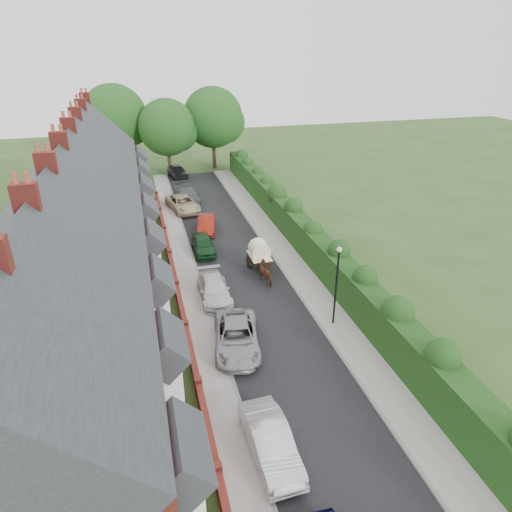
{
  "coord_description": "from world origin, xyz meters",
  "views": [
    {
      "loc": [
        -7.05,
        -17.13,
        15.74
      ],
      "look_at": [
        0.18,
        10.03,
        2.2
      ],
      "focal_mm": 32.0,
      "sensor_mm": 36.0,
      "label": 1
    }
  ],
  "objects_px": {
    "car_white": "(214,289)",
    "car_black": "(178,171)",
    "lamppost": "(337,276)",
    "car_grey": "(187,194)",
    "car_silver_b": "(237,337)",
    "horse_cart": "(259,254)",
    "car_beige": "(183,204)",
    "horse": "(267,273)",
    "car_silver_a": "(270,442)",
    "car_green": "(203,244)",
    "car_red": "(206,224)"
  },
  "relations": [
    {
      "from": "car_red",
      "to": "lamppost",
      "type": "bearing_deg",
      "value": -62.35
    },
    {
      "from": "car_grey",
      "to": "car_black",
      "type": "distance_m",
      "value": 9.17
    },
    {
      "from": "car_green",
      "to": "horse",
      "type": "height_order",
      "value": "horse"
    },
    {
      "from": "car_white",
      "to": "car_green",
      "type": "relative_size",
      "value": 1.15
    },
    {
      "from": "car_white",
      "to": "car_green",
      "type": "xyz_separation_m",
      "value": [
        0.42,
        7.34,
        0.01
      ]
    },
    {
      "from": "lamppost",
      "to": "car_black",
      "type": "relative_size",
      "value": 1.13
    },
    {
      "from": "car_red",
      "to": "horse",
      "type": "relative_size",
      "value": 2.27
    },
    {
      "from": "car_silver_a",
      "to": "lamppost",
      "type": "bearing_deg",
      "value": 49.26
    },
    {
      "from": "car_grey",
      "to": "horse_cart",
      "type": "relative_size",
      "value": 1.64
    },
    {
      "from": "car_silver_a",
      "to": "car_beige",
      "type": "distance_m",
      "value": 30.73
    },
    {
      "from": "car_silver_b",
      "to": "horse_cart",
      "type": "height_order",
      "value": "horse_cart"
    },
    {
      "from": "car_silver_a",
      "to": "car_red",
      "type": "distance_m",
      "value": 24.78
    },
    {
      "from": "car_silver_a",
      "to": "horse_cart",
      "type": "xyz_separation_m",
      "value": [
        3.97,
        16.24,
        0.61
      ]
    },
    {
      "from": "car_silver_a",
      "to": "car_white",
      "type": "height_order",
      "value": "car_silver_a"
    },
    {
      "from": "car_beige",
      "to": "car_grey",
      "type": "relative_size",
      "value": 0.96
    },
    {
      "from": "car_grey",
      "to": "horse_cart",
      "type": "height_order",
      "value": "horse_cart"
    },
    {
      "from": "lamppost",
      "to": "car_silver_b",
      "type": "height_order",
      "value": "lamppost"
    },
    {
      "from": "horse",
      "to": "car_beige",
      "type": "bearing_deg",
      "value": -92.13
    },
    {
      "from": "lamppost",
      "to": "car_beige",
      "type": "relative_size",
      "value": 0.99
    },
    {
      "from": "car_black",
      "to": "lamppost",
      "type": "bearing_deg",
      "value": -89.2
    },
    {
      "from": "car_grey",
      "to": "car_silver_b",
      "type": "bearing_deg",
      "value": -95.67
    },
    {
      "from": "car_red",
      "to": "car_white",
      "type": "bearing_deg",
      "value": -86.0
    },
    {
      "from": "car_white",
      "to": "car_beige",
      "type": "bearing_deg",
      "value": 90.37
    },
    {
      "from": "car_green",
      "to": "horse_cart",
      "type": "xyz_separation_m",
      "value": [
        3.54,
        -4.16,
        0.67
      ]
    },
    {
      "from": "car_white",
      "to": "horse_cart",
      "type": "bearing_deg",
      "value": 39.08
    },
    {
      "from": "car_beige",
      "to": "car_grey",
      "type": "xyz_separation_m",
      "value": [
        0.75,
        2.87,
        0.06
      ]
    },
    {
      "from": "horse",
      "to": "lamppost",
      "type": "bearing_deg",
      "value": 96.29
    },
    {
      "from": "lamppost",
      "to": "horse",
      "type": "bearing_deg",
      "value": 111.94
    },
    {
      "from": "car_silver_b",
      "to": "horse",
      "type": "bearing_deg",
      "value": 71.39
    },
    {
      "from": "car_beige",
      "to": "horse_cart",
      "type": "relative_size",
      "value": 1.59
    },
    {
      "from": "car_silver_a",
      "to": "car_white",
      "type": "relative_size",
      "value": 0.97
    },
    {
      "from": "car_silver_b",
      "to": "car_white",
      "type": "height_order",
      "value": "car_silver_b"
    },
    {
      "from": "car_grey",
      "to": "car_black",
      "type": "bearing_deg",
      "value": 85.26
    },
    {
      "from": "lamppost",
      "to": "car_white",
      "type": "xyz_separation_m",
      "value": [
        -6.4,
        4.86,
        -2.61
      ]
    },
    {
      "from": "car_beige",
      "to": "car_green",
      "type": "bearing_deg",
      "value": -99.64
    },
    {
      "from": "car_white",
      "to": "car_black",
      "type": "height_order",
      "value": "car_black"
    },
    {
      "from": "car_green",
      "to": "car_black",
      "type": "relative_size",
      "value": 0.89
    },
    {
      "from": "car_white",
      "to": "car_red",
      "type": "relative_size",
      "value": 1.12
    },
    {
      "from": "car_silver_b",
      "to": "car_red",
      "type": "height_order",
      "value": "car_silver_b"
    },
    {
      "from": "car_silver_a",
      "to": "car_black",
      "type": "bearing_deg",
      "value": 86.2
    },
    {
      "from": "car_silver_a",
      "to": "car_grey",
      "type": "xyz_separation_m",
      "value": [
        0.75,
        33.6,
        0.04
      ]
    },
    {
      "from": "car_silver_b",
      "to": "car_white",
      "type": "xyz_separation_m",
      "value": [
        -0.26,
        5.61,
        -0.05
      ]
    },
    {
      "from": "car_grey",
      "to": "horse",
      "type": "height_order",
      "value": "car_grey"
    },
    {
      "from": "car_red",
      "to": "car_black",
      "type": "distance_m",
      "value": 18.04
    },
    {
      "from": "lamppost",
      "to": "car_white",
      "type": "relative_size",
      "value": 1.1
    },
    {
      "from": "car_green",
      "to": "car_silver_b",
      "type": "bearing_deg",
      "value": -90.37
    },
    {
      "from": "lamppost",
      "to": "car_beige",
      "type": "xyz_separation_m",
      "value": [
        -6.4,
        22.53,
        -2.57
      ]
    },
    {
      "from": "car_red",
      "to": "horse_cart",
      "type": "distance_m",
      "value": 8.91
    },
    {
      "from": "car_white",
      "to": "car_grey",
      "type": "xyz_separation_m",
      "value": [
        0.75,
        20.54,
        0.1
      ]
    },
    {
      "from": "horse",
      "to": "car_grey",
      "type": "bearing_deg",
      "value": -96.2
    }
  ]
}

